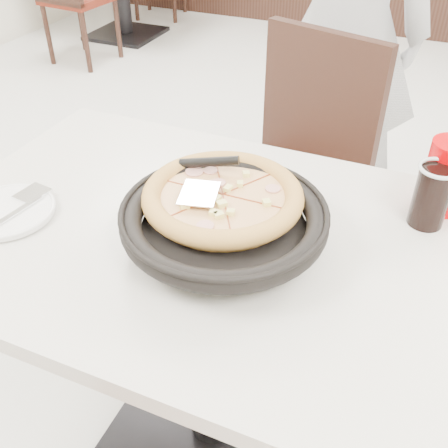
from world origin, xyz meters
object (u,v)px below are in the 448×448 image
at_px(chair_far, 281,193).
at_px(diner_person, 345,28).
at_px(cola_glass, 431,198).
at_px(side_plate, 7,212).
at_px(main_table, 210,348).
at_px(pizza, 223,203).
at_px(red_cup, 447,176).
at_px(pizza_pan, 224,227).

height_order(chair_far, diner_person, diner_person).
bearing_deg(chair_far, cola_glass, 155.48).
bearing_deg(side_plate, main_table, 15.94).
bearing_deg(cola_glass, pizza, -155.19).
relative_size(main_table, pizza, 4.18).
height_order(main_table, side_plate, side_plate).
relative_size(side_plate, cola_glass, 1.54).
xyz_separation_m(red_cup, diner_person, (-0.43, 0.90, 0.01)).
bearing_deg(diner_person, pizza_pan, 91.85).
distance_m(side_plate, red_cup, 0.95).
distance_m(main_table, diner_person, 1.27).
height_order(pizza, cola_glass, cola_glass).
xyz_separation_m(pizza_pan, side_plate, (-0.47, -0.09, -0.03)).
distance_m(main_table, pizza, 0.44).
xyz_separation_m(side_plate, red_cup, (0.86, 0.40, 0.07)).
height_order(cola_glass, red_cup, red_cup).
height_order(pizza_pan, red_cup, red_cup).
bearing_deg(diner_person, chair_far, 87.46).
distance_m(chair_far, pizza, 0.66).
height_order(main_table, red_cup, red_cup).
xyz_separation_m(cola_glass, red_cup, (0.02, 0.07, 0.02)).
height_order(chair_far, red_cup, chair_far).
distance_m(red_cup, diner_person, 1.00).
bearing_deg(red_cup, chair_far, 144.99).
relative_size(pizza, diner_person, 0.17).
bearing_deg(chair_far, pizza, 111.59).
height_order(side_plate, cola_glass, cola_glass).
bearing_deg(side_plate, red_cup, 25.09).
bearing_deg(side_plate, diner_person, 71.68).
bearing_deg(pizza_pan, main_table, 152.36).
height_order(pizza_pan, side_plate, pizza_pan).
relative_size(chair_far, pizza, 3.31).
bearing_deg(cola_glass, diner_person, 112.51).
bearing_deg(pizza, red_cup, 31.65).
bearing_deg(diner_person, cola_glass, 112.50).
height_order(pizza, side_plate, pizza).
bearing_deg(diner_person, pizza, 90.68).
bearing_deg(pizza, cola_glass, 24.81).
distance_m(main_table, red_cup, 0.69).
xyz_separation_m(pizza_pan, red_cup, (0.39, 0.31, 0.04)).
distance_m(pizza_pan, red_cup, 0.49).
bearing_deg(side_plate, pizza_pan, 11.37).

